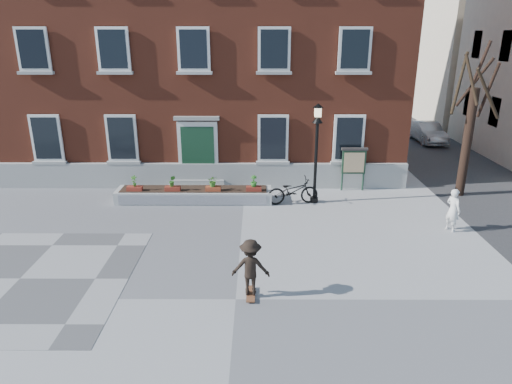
{
  "coord_description": "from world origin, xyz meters",
  "views": [
    {
      "loc": [
        0.56,
        -10.04,
        6.39
      ],
      "look_at": [
        0.5,
        4.0,
        1.5
      ],
      "focal_mm": 32.0,
      "sensor_mm": 36.0,
      "label": 1
    }
  ],
  "objects_px": {
    "notice_board": "(354,162)",
    "skateboarder": "(251,267)",
    "parked_car": "(427,132)",
    "lamp_post": "(317,140)",
    "bicycle": "(293,191)",
    "bystander": "(453,210)"
  },
  "relations": [
    {
      "from": "parked_car",
      "to": "lamp_post",
      "type": "xyz_separation_m",
      "value": [
        -8.22,
        -10.74,
        1.92
      ]
    },
    {
      "from": "parked_car",
      "to": "bystander",
      "type": "bearing_deg",
      "value": -108.27
    },
    {
      "from": "notice_board",
      "to": "skateboarder",
      "type": "bearing_deg",
      "value": -116.8
    },
    {
      "from": "lamp_post",
      "to": "skateboarder",
      "type": "height_order",
      "value": "lamp_post"
    },
    {
      "from": "lamp_post",
      "to": "notice_board",
      "type": "xyz_separation_m",
      "value": [
        1.8,
        1.46,
        -1.28
      ]
    },
    {
      "from": "parked_car",
      "to": "notice_board",
      "type": "distance_m",
      "value": 11.3
    },
    {
      "from": "bystander",
      "to": "skateboarder",
      "type": "height_order",
      "value": "skateboarder"
    },
    {
      "from": "bicycle",
      "to": "notice_board",
      "type": "relative_size",
      "value": 1.09
    },
    {
      "from": "notice_board",
      "to": "skateboarder",
      "type": "distance_m",
      "value": 9.41
    },
    {
      "from": "parked_car",
      "to": "skateboarder",
      "type": "xyz_separation_m",
      "value": [
        -10.65,
        -17.67,
        0.2
      ]
    },
    {
      "from": "bicycle",
      "to": "skateboarder",
      "type": "relative_size",
      "value": 1.29
    },
    {
      "from": "parked_car",
      "to": "bicycle",
      "type": "bearing_deg",
      "value": -132.04
    },
    {
      "from": "skateboarder",
      "to": "bystander",
      "type": "bearing_deg",
      "value": 31.53
    },
    {
      "from": "notice_board",
      "to": "bystander",
      "type": "bearing_deg",
      "value": -58.92
    },
    {
      "from": "lamp_post",
      "to": "notice_board",
      "type": "distance_m",
      "value": 2.65
    },
    {
      "from": "bicycle",
      "to": "bystander",
      "type": "bearing_deg",
      "value": -125.59
    },
    {
      "from": "bystander",
      "to": "skateboarder",
      "type": "distance_m",
      "value": 7.96
    },
    {
      "from": "bystander",
      "to": "parked_car",
      "type": "bearing_deg",
      "value": -43.21
    },
    {
      "from": "bicycle",
      "to": "notice_board",
      "type": "distance_m",
      "value": 3.24
    },
    {
      "from": "bicycle",
      "to": "parked_car",
      "type": "distance_m",
      "value": 14.23
    },
    {
      "from": "skateboarder",
      "to": "lamp_post",
      "type": "bearing_deg",
      "value": 70.65
    },
    {
      "from": "bicycle",
      "to": "lamp_post",
      "type": "height_order",
      "value": "lamp_post"
    }
  ]
}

